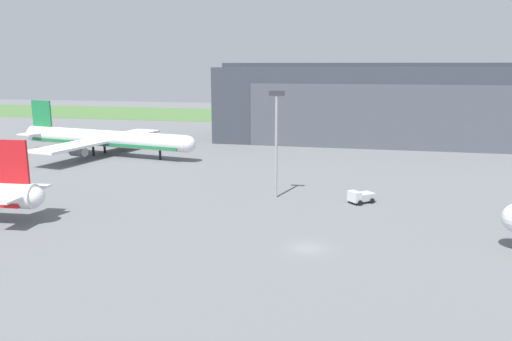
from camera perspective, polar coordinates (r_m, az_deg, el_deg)
name	(u,v)px	position (r m, az deg, el deg)	size (l,w,h in m)	color
ground_plane	(308,248)	(59.56, 5.95, -8.87)	(440.00, 440.00, 0.00)	slate
grass_field_strip	(351,117)	(209.50, 10.81, 6.00)	(440.00, 56.00, 0.08)	#4B723B
maintenance_hangar	(384,104)	(144.01, 14.51, 7.35)	(91.86, 28.77, 21.81)	#383D47
airliner_far_right	(104,139)	(124.06, -17.06, 3.50)	(48.34, 39.50, 12.57)	white
stair_truck	(361,197)	(79.39, 11.93, -2.96)	(4.41, 4.26, 2.02)	silver
apron_light_mast	(276,135)	(79.17, 2.34, 4.06)	(2.40, 0.50, 17.26)	#99999E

